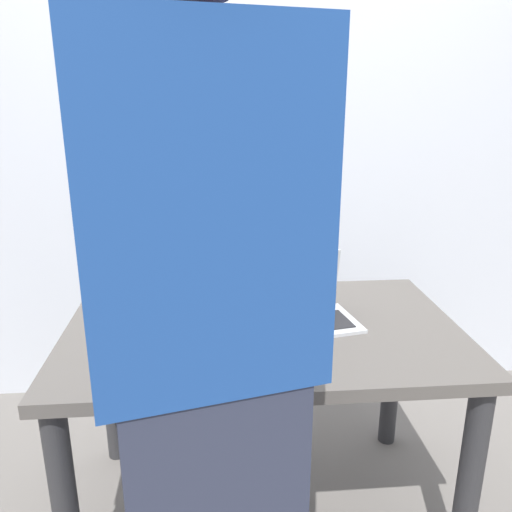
% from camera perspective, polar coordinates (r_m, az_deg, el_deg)
% --- Properties ---
extents(ground_plane, '(8.00, 8.00, 0.00)m').
position_cam_1_polar(ground_plane, '(2.17, 0.68, -26.06)').
color(ground_plane, slate).
rests_on(ground_plane, ground).
extents(desk, '(1.32, 0.81, 0.75)m').
position_cam_1_polar(desk, '(1.80, 0.76, -11.22)').
color(desk, '#56514C').
rests_on(desk, ground).
extents(laptop, '(0.40, 0.33, 0.22)m').
position_cam_1_polar(laptop, '(1.78, 4.87, -5.60)').
color(laptop, '#B7BABC').
rests_on(laptop, desk).
extents(beer_bottle_brown, '(0.06, 0.06, 0.27)m').
position_cam_1_polar(beer_bottle_brown, '(1.91, -2.11, -2.24)').
color(beer_bottle_brown, '#472B14').
rests_on(beer_bottle_brown, desk).
extents(beer_bottle_green, '(0.07, 0.07, 0.29)m').
position_cam_1_polar(beer_bottle_green, '(1.78, -5.36, -3.73)').
color(beer_bottle_green, '#1E5123').
rests_on(beer_bottle_green, desk).
extents(person_figure, '(0.48, 0.33, 1.86)m').
position_cam_1_polar(person_figure, '(1.06, -5.14, -13.47)').
color(person_figure, '#2D3347').
rests_on(person_figure, ground).
extents(back_wall, '(6.00, 0.10, 2.60)m').
position_cam_1_polar(back_wall, '(2.51, -1.30, 13.01)').
color(back_wall, silver).
rests_on(back_wall, ground).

